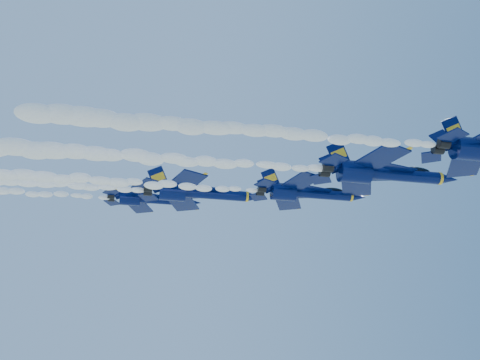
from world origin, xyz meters
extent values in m
ellipsoid|color=#040D3C|center=(17.08, -13.76, 151.81)|extent=(1.68, 2.91, 6.91)
cube|color=#040D3C|center=(19.02, -9.44, 151.86)|extent=(5.78, 6.86, 0.19)
cube|color=gold|center=(20.53, -9.44, 151.97)|extent=(2.60, 5.40, 0.11)
cube|color=#040D3C|center=(14.70, -14.89, 153.48)|extent=(3.52, 1.11, 3.78)
cube|color=#040D3C|center=(14.70, -12.63, 153.48)|extent=(3.52, 1.11, 3.78)
cylinder|color=black|center=(13.30, -14.46, 151.75)|extent=(1.29, 1.19, 1.19)
cylinder|color=black|center=(13.30, -13.06, 151.75)|extent=(1.29, 1.19, 1.19)
ellipsoid|color=white|center=(-11.26, -13.76, 151.45)|extent=(48.05, 2.41, 2.17)
cylinder|color=#040D3C|center=(12.75, -4.95, 152.16)|extent=(10.11, 1.68, 1.68)
ellipsoid|color=#040D3C|center=(5.68, -4.95, 152.10)|extent=(1.75, 3.03, 7.19)
cone|color=#040D3C|center=(19.26, -4.95, 152.16)|extent=(2.92, 1.68, 1.68)
cylinder|color=gold|center=(17.92, -4.95, 152.16)|extent=(0.39, 1.75, 1.75)
ellipsoid|color=black|center=(14.66, -4.95, 153.00)|extent=(4.04, 1.31, 1.11)
cube|color=gold|center=(14.66, -4.95, 152.66)|extent=(4.72, 1.12, 0.20)
cube|color=#040D3C|center=(7.70, -9.44, 152.16)|extent=(6.02, 7.14, 0.20)
cube|color=#040D3C|center=(7.70, -0.46, 152.16)|extent=(6.02, 7.14, 0.20)
cube|color=gold|center=(9.27, -9.44, 152.27)|extent=(2.71, 5.62, 0.11)
cube|color=gold|center=(9.27, -0.46, 152.27)|extent=(2.71, 5.62, 0.11)
cube|color=#040D3C|center=(3.21, -6.13, 153.84)|extent=(3.66, 1.16, 3.94)
cube|color=#040D3C|center=(3.21, -3.77, 153.84)|extent=(3.66, 1.16, 3.94)
cylinder|color=black|center=(1.75, -5.68, 152.04)|extent=(1.35, 1.24, 1.24)
cylinder|color=black|center=(1.75, -4.22, 152.04)|extent=(1.35, 1.24, 1.24)
cube|color=gold|center=(9.38, -4.95, 153.03)|extent=(12.35, 0.39, 0.09)
ellipsoid|color=white|center=(-22.84, -4.95, 151.74)|extent=(48.05, 2.50, 2.25)
cylinder|color=#040D3C|center=(3.78, 2.88, 152.17)|extent=(8.46, 1.41, 1.41)
ellipsoid|color=#040D3C|center=(-2.14, 2.88, 152.12)|extent=(1.47, 2.54, 6.02)
cone|color=#040D3C|center=(9.23, 2.88, 152.17)|extent=(2.44, 1.41, 1.41)
cylinder|color=gold|center=(8.10, 2.88, 152.17)|extent=(0.33, 1.47, 1.47)
ellipsoid|color=black|center=(5.38, 2.88, 152.87)|extent=(3.38, 1.10, 0.93)
cube|color=gold|center=(5.38, 2.88, 152.59)|extent=(3.95, 0.94, 0.17)
cube|color=#040D3C|center=(-0.45, -0.88, 152.17)|extent=(5.04, 5.97, 0.17)
cube|color=#040D3C|center=(-0.45, 6.64, 152.17)|extent=(5.04, 5.97, 0.17)
cube|color=gold|center=(0.87, -0.88, 152.26)|extent=(2.27, 4.71, 0.09)
cube|color=gold|center=(0.87, 6.64, 152.26)|extent=(2.27, 4.71, 0.09)
cube|color=#040D3C|center=(-4.21, 1.89, 153.58)|extent=(3.06, 0.97, 3.30)
cube|color=#040D3C|center=(-4.21, 3.87, 153.58)|extent=(3.06, 0.97, 3.30)
cylinder|color=black|center=(-5.43, 2.27, 152.08)|extent=(1.13, 1.03, 1.03)
cylinder|color=black|center=(-5.43, 3.49, 152.08)|extent=(1.13, 1.03, 1.03)
cube|color=gold|center=(0.96, 2.88, 152.90)|extent=(10.34, 0.33, 0.08)
ellipsoid|color=white|center=(-29.92, 2.88, 151.78)|extent=(48.05, 2.10, 1.89)
cylinder|color=#040D3C|center=(-10.80, 12.15, 155.23)|extent=(9.86, 1.64, 1.64)
ellipsoid|color=#040D3C|center=(-17.70, 12.15, 155.18)|extent=(1.71, 2.96, 7.01)
cone|color=#040D3C|center=(-4.45, 12.15, 155.23)|extent=(2.85, 1.64, 1.64)
cylinder|color=gold|center=(-5.77, 12.15, 155.23)|extent=(0.38, 1.71, 1.71)
ellipsoid|color=black|center=(-8.94, 12.15, 156.05)|extent=(3.94, 1.28, 1.08)
cube|color=gold|center=(-8.94, 12.15, 155.73)|extent=(4.60, 1.10, 0.20)
cube|color=#040D3C|center=(-15.73, 7.77, 155.23)|extent=(5.87, 6.96, 0.20)
cube|color=#040D3C|center=(-15.73, 16.53, 155.23)|extent=(5.87, 6.96, 0.20)
cube|color=gold|center=(-14.20, 7.77, 155.34)|extent=(2.64, 5.48, 0.11)
cube|color=gold|center=(-14.20, 16.53, 155.34)|extent=(2.64, 5.48, 0.11)
cube|color=#040D3C|center=(-20.11, 11.00, 156.88)|extent=(3.57, 1.13, 3.84)
cube|color=#040D3C|center=(-20.11, 13.30, 156.88)|extent=(3.57, 1.13, 3.84)
cylinder|color=black|center=(-21.54, 11.43, 155.12)|extent=(1.31, 1.20, 1.20)
cylinder|color=black|center=(-21.54, 12.86, 155.12)|extent=(1.31, 1.20, 1.20)
cube|color=gold|center=(-14.09, 12.15, 156.09)|extent=(12.05, 0.38, 0.09)
cylinder|color=#040D3C|center=(-18.80, 20.45, 157.22)|extent=(8.22, 1.37, 1.37)
ellipsoid|color=#040D3C|center=(-24.55, 20.45, 157.18)|extent=(1.42, 2.47, 5.84)
cone|color=#040D3C|center=(-13.50, 20.45, 157.22)|extent=(2.37, 1.37, 1.37)
cylinder|color=gold|center=(-14.60, 20.45, 157.22)|extent=(0.32, 1.42, 1.42)
ellipsoid|color=black|center=(-17.25, 20.45, 157.91)|extent=(3.29, 1.07, 0.90)
cube|color=gold|center=(-17.25, 20.45, 157.63)|extent=(3.84, 0.91, 0.16)
cube|color=#040D3C|center=(-22.91, 16.80, 157.22)|extent=(4.90, 5.80, 0.16)
cube|color=#040D3C|center=(-22.91, 24.11, 157.22)|extent=(4.90, 5.80, 0.16)
cube|color=gold|center=(-21.63, 16.80, 157.31)|extent=(2.20, 4.57, 0.09)
cube|color=gold|center=(-21.63, 24.11, 157.31)|extent=(2.20, 4.57, 0.09)
cube|color=#040D3C|center=(-26.56, 19.49, 158.59)|extent=(2.97, 0.94, 3.20)
cube|color=#040D3C|center=(-26.56, 21.41, 158.59)|extent=(2.97, 0.94, 3.20)
cylinder|color=black|center=(-27.75, 19.86, 157.13)|extent=(1.10, 1.00, 1.00)
cylinder|color=black|center=(-27.75, 21.05, 157.13)|extent=(1.10, 1.00, 1.00)
cube|color=gold|center=(-21.54, 20.45, 157.93)|extent=(10.04, 0.32, 0.07)
camera|label=1|loc=(-20.29, -64.91, 119.54)|focal=40.00mm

